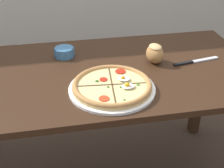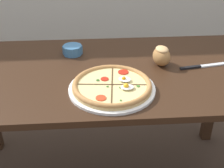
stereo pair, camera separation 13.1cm
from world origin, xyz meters
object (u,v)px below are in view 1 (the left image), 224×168
Objects in this scene: dining_table at (101,89)px; bread_piece_near at (155,53)px; knife_main at (195,61)px; ramekin_bowl at (64,52)px; pizza at (112,86)px.

dining_table is 0.31m from bread_piece_near.
dining_table is 6.07× the size of knife_main.
ramekin_bowl is 0.46m from bread_piece_near.
ramekin_bowl reaches higher than knife_main.
pizza is 1.47× the size of knife_main.
pizza is at bearing -63.70° from ramekin_bowl.
ramekin_bowl is (-0.18, 0.36, 0.01)m from pizza.
dining_table is 0.28m from ramekin_bowl.
dining_table is at bearing -49.69° from ramekin_bowl.
knife_main is (0.20, -0.03, -0.05)m from bread_piece_near.
bread_piece_near reaches higher than pizza.
dining_table is at bearing -172.15° from bread_piece_near.
pizza is 3.56× the size of ramekin_bowl.
ramekin_bowl is (-0.16, 0.19, 0.13)m from dining_table.
knife_main reaches higher than dining_table.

